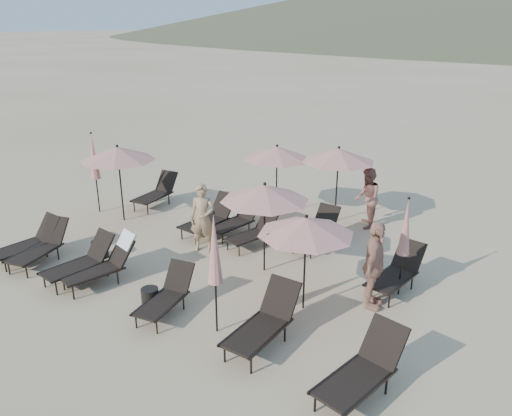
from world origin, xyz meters
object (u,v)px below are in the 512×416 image
Objects in this scene: umbrella_closed_0 at (214,250)px; beachgoer_a at (203,218)px; umbrella_open_1 at (265,193)px; lounger_2 at (105,262)px; lounger_3 at (167,295)px; lounger_12 at (40,246)px; lounger_0 at (29,241)px; umbrella_open_2 at (306,226)px; lounger_10 at (317,230)px; umbrella_closed_1 at (406,228)px; lounger_11 at (397,271)px; lounger_1 at (81,261)px; umbrella_closed_2 at (94,157)px; lounger_6 at (157,192)px; side_table_0 at (100,249)px; lounger_8 at (239,216)px; lounger_5 at (363,369)px; side_table_1 at (150,298)px; umbrella_open_4 at (339,155)px; beachgoer_b at (367,198)px; lounger_9 at (254,231)px; umbrella_open_0 at (118,154)px; lounger_7 at (210,217)px; umbrella_open_3 at (277,153)px; beachgoer_c at (374,266)px.

beachgoer_a is (-2.74, 2.55, -0.83)m from umbrella_closed_0.
lounger_2 is at bearing -133.36° from umbrella_open_1.
lounger_12 reaches higher than lounger_3.
lounger_0 is 7.30m from umbrella_open_2.
lounger_10 is 0.75× the size of umbrella_closed_1.
lounger_11 is 1.15m from umbrella_closed_1.
lounger_1 is 7.23m from lounger_11.
umbrella_closed_2 is (-9.62, -0.85, 0.20)m from umbrella_closed_1.
lounger_12 is at bearing 3.65° from lounger_0.
lounger_6 is 3.97m from side_table_0.
lounger_8 is 0.84× the size of umbrella_open_2.
lounger_5 reaches higher than side_table_0.
umbrella_closed_1 is at bearing 32.63° from lounger_3.
side_table_1 is at bearing 4.56° from lounger_0.
umbrella_open_4 is (4.45, 6.95, 1.60)m from lounger_12.
umbrella_open_4 is at bearing -110.67° from beachgoer_b.
lounger_5 is 1.16× the size of lounger_9.
lounger_0 is 1.77m from side_table_0.
lounger_8 is 3.77m from beachgoer_b.
lounger_1 is 2.23m from side_table_1.
lounger_8 is at bearing -11.99° from lounger_6.
side_table_1 is (-4.75, -0.28, -0.27)m from lounger_5.
umbrella_open_0 is (-5.64, -1.96, 1.62)m from lounger_10.
lounger_8 is at bearing -167.16° from lounger_10.
umbrella_open_4 is (-4.05, 6.42, 1.57)m from lounger_5.
lounger_6 is at bearing -156.37° from umbrella_open_4.
lounger_5 is at bearing -26.23° from lounger_7.
umbrella_closed_2 is at bearing -133.05° from lounger_6.
lounger_2 is at bearing -156.72° from umbrella_open_2.
beachgoer_b is (1.63, 6.85, 0.68)m from side_table_1.
umbrella_open_2 is 0.93× the size of umbrella_closed_1.
side_table_1 is at bearing -137.09° from umbrella_closed_1.
lounger_10 is (5.83, 0.45, -0.01)m from lounger_6.
lounger_0 is 2.02m from lounger_1.
beachgoer_a is at bearing -53.89° from lounger_7.
lounger_11 is 2.68m from umbrella_open_2.
lounger_8 reaches higher than lounger_5.
lounger_8 is at bearing 61.61° from side_table_0.
lounger_0 is 9.17m from umbrella_closed_1.
beachgoer_a is at bearing -83.58° from lounger_8.
umbrella_open_1 is (0.46, 2.74, 1.57)m from lounger_3.
beachgoer_b is at bearing 90.77° from umbrella_closed_0.
umbrella_open_0 is at bearing 147.86° from beachgoer_a.
lounger_8 is 2.38m from umbrella_open_3.
umbrella_open_1 is 1.23× the size of beachgoer_a.
beachgoer_c is (6.56, 2.02, 0.74)m from side_table_0.
umbrella_closed_0 is (-2.11, -3.66, 1.29)m from lounger_11.
lounger_5 is at bearing -171.19° from beachgoer_c.
lounger_1 is at bearing 103.20° from beachgoer_c.
umbrella_closed_0 reaches higher than side_table_1.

